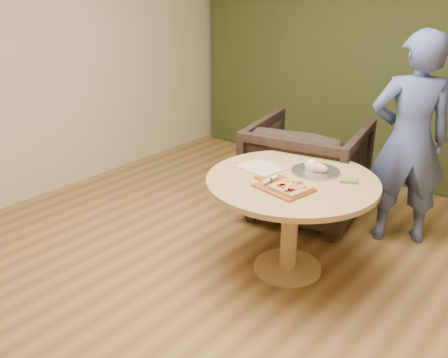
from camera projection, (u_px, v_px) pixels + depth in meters
room_shell at (205, 104)px, 2.91m from camera, size 5.04×6.04×2.84m
curtain at (398, 49)px, 4.97m from camera, size 4.80×0.14×2.78m
pedestal_table at (291, 197)px, 3.60m from camera, size 1.23×1.23×0.75m
pizza_paddle at (283, 187)px, 3.38m from camera, size 0.47×0.34×0.01m
flatbread_pizza at (291, 188)px, 3.33m from camera, size 0.25×0.25×0.04m
cutlery_roll at (270, 180)px, 3.45m from camera, size 0.03×0.20×0.03m
newspaper at (261, 168)px, 3.73m from camera, size 0.33×0.29×0.01m
serving_tray at (315, 171)px, 3.65m from camera, size 0.36×0.36×0.02m
bread_roll at (315, 167)px, 3.64m from camera, size 0.19×0.09×0.09m
green_packet at (349, 180)px, 3.50m from camera, size 0.15×0.14×0.02m
armchair at (307, 164)px, 4.52m from camera, size 1.12×1.07×0.99m
person_standing at (409, 141)px, 3.95m from camera, size 0.76×0.70×1.74m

